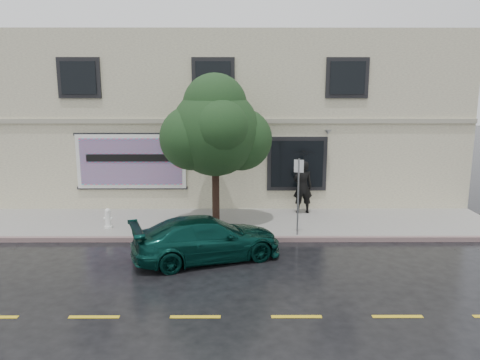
{
  "coord_description": "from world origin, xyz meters",
  "views": [
    {
      "loc": [
        0.94,
        -12.85,
        4.95
      ],
      "look_at": [
        0.99,
        2.2,
        1.88
      ],
      "focal_mm": 35.0,
      "sensor_mm": 36.0,
      "label": 1
    }
  ],
  "objects_px": {
    "fire_hydrant": "(108,218)",
    "pedestrian": "(303,187)",
    "street_tree": "(215,132)",
    "car": "(207,238)"
  },
  "relations": [
    {
      "from": "car",
      "to": "street_tree",
      "type": "relative_size",
      "value": 0.9
    },
    {
      "from": "car",
      "to": "pedestrian",
      "type": "bearing_deg",
      "value": -56.5
    },
    {
      "from": "pedestrian",
      "to": "fire_hydrant",
      "type": "distance_m",
      "value": 7.17
    },
    {
      "from": "street_tree",
      "to": "car",
      "type": "bearing_deg",
      "value": -92.5
    },
    {
      "from": "pedestrian",
      "to": "street_tree",
      "type": "bearing_deg",
      "value": 21.41
    },
    {
      "from": "pedestrian",
      "to": "street_tree",
      "type": "distance_m",
      "value": 4.23
    },
    {
      "from": "street_tree",
      "to": "fire_hydrant",
      "type": "xyz_separation_m",
      "value": [
        -3.67,
        -0.3,
        -2.91
      ]
    },
    {
      "from": "car",
      "to": "pedestrian",
      "type": "xyz_separation_m",
      "value": [
        3.33,
        4.44,
        0.54
      ]
    },
    {
      "from": "fire_hydrant",
      "to": "pedestrian",
      "type": "bearing_deg",
      "value": -7.26
    },
    {
      "from": "pedestrian",
      "to": "fire_hydrant",
      "type": "xyz_separation_m",
      "value": [
        -6.88,
        -1.9,
        -0.67
      ]
    }
  ]
}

